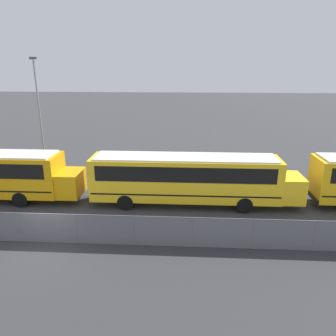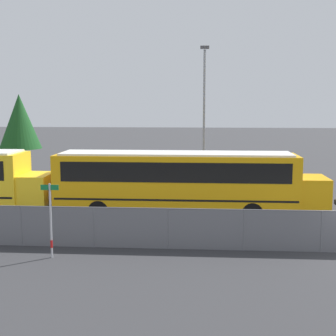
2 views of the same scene
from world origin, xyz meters
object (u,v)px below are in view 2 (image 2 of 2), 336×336
at_px(school_bus_1, 182,179).
at_px(tree_0, 20,122).
at_px(street_sign, 51,219).
at_px(light_pole, 204,113).

height_order(school_bus_1, tree_0, tree_0).
bearing_deg(school_bus_1, street_sign, -124.19).
height_order(street_sign, light_pole, light_pole).
xyz_separation_m(school_bus_1, tree_0, (-12.91, 11.05, 2.50)).
bearing_deg(tree_0, street_sign, -65.62).
bearing_deg(tree_0, light_pole, -10.77).
height_order(light_pole, tree_0, light_pole).
height_order(street_sign, tree_0, tree_0).
distance_m(school_bus_1, light_pole, 9.06).
xyz_separation_m(school_bus_1, light_pole, (1.19, 8.37, 3.26)).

